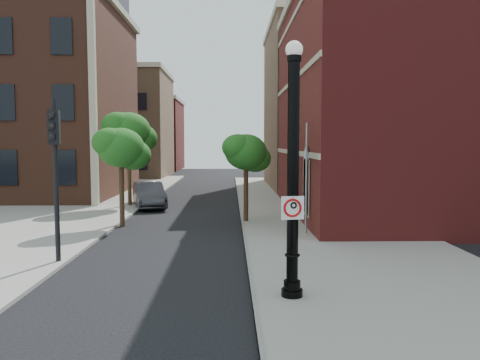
{
  "coord_description": "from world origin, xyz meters",
  "views": [
    {
      "loc": [
        1.45,
        -12.26,
        4.06
      ],
      "look_at": [
        1.75,
        2.0,
        2.91
      ],
      "focal_mm": 35.0,
      "sensor_mm": 36.0,
      "label": 1
    }
  ],
  "objects_px": {
    "no_parking_sign": "(293,208)",
    "lamppost": "(293,183)",
    "traffic_signal_left": "(55,154)",
    "parked_car": "(149,195)",
    "traffic_signal_right": "(292,165)"
  },
  "relations": [
    {
      "from": "parked_car",
      "to": "traffic_signal_left",
      "type": "height_order",
      "value": "traffic_signal_left"
    },
    {
      "from": "lamppost",
      "to": "no_parking_sign",
      "type": "height_order",
      "value": "lamppost"
    },
    {
      "from": "traffic_signal_left",
      "to": "traffic_signal_right",
      "type": "xyz_separation_m",
      "value": [
        8.3,
        3.75,
        -0.53
      ]
    },
    {
      "from": "parked_car",
      "to": "traffic_signal_left",
      "type": "bearing_deg",
      "value": -109.01
    },
    {
      "from": "lamppost",
      "to": "parked_car",
      "type": "height_order",
      "value": "lamppost"
    },
    {
      "from": "parked_car",
      "to": "traffic_signal_right",
      "type": "xyz_separation_m",
      "value": [
        7.64,
        -9.94,
        2.35
      ]
    },
    {
      "from": "lamppost",
      "to": "no_parking_sign",
      "type": "xyz_separation_m",
      "value": [
        -0.02,
        -0.17,
        -0.6
      ]
    },
    {
      "from": "lamppost",
      "to": "no_parking_sign",
      "type": "distance_m",
      "value": 0.62
    },
    {
      "from": "traffic_signal_left",
      "to": "parked_car",
      "type": "bearing_deg",
      "value": 77.98
    },
    {
      "from": "traffic_signal_right",
      "to": "traffic_signal_left",
      "type": "bearing_deg",
      "value": -166.9
    },
    {
      "from": "no_parking_sign",
      "to": "lamppost",
      "type": "bearing_deg",
      "value": 73.24
    },
    {
      "from": "no_parking_sign",
      "to": "traffic_signal_right",
      "type": "relative_size",
      "value": 0.13
    },
    {
      "from": "no_parking_sign",
      "to": "traffic_signal_left",
      "type": "height_order",
      "value": "traffic_signal_left"
    },
    {
      "from": "lamppost",
      "to": "traffic_signal_right",
      "type": "height_order",
      "value": "lamppost"
    },
    {
      "from": "traffic_signal_left",
      "to": "no_parking_sign",
      "type": "bearing_deg",
      "value": -37.24
    }
  ]
}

